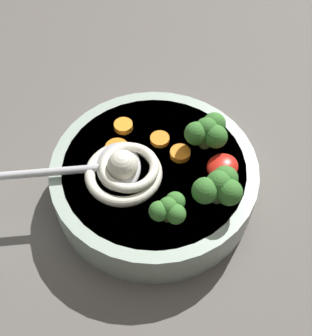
% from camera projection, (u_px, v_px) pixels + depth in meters
% --- Properties ---
extents(table_slab, '(1.27, 1.27, 0.04)m').
position_uv_depth(table_slab, '(163.00, 194.00, 0.53)').
color(table_slab, '#5B5651').
rests_on(table_slab, ground).
extents(soup_bowl, '(0.21, 0.21, 0.05)m').
position_uv_depth(soup_bowl, '(156.00, 181.00, 0.49)').
color(soup_bowl, '#9EB2A3').
rests_on(soup_bowl, table_slab).
extents(noodle_pile, '(0.08, 0.08, 0.03)m').
position_uv_depth(noodle_pile, '(125.00, 170.00, 0.45)').
color(noodle_pile, silver).
rests_on(noodle_pile, soup_bowl).
extents(soup_spoon, '(0.15, 0.14, 0.02)m').
position_uv_depth(soup_spoon, '(105.00, 167.00, 0.46)').
color(soup_spoon, '#B7B7BC').
rests_on(soup_spoon, soup_bowl).
extents(chili_sauce_dollop, '(0.03, 0.03, 0.01)m').
position_uv_depth(chili_sauce_dollop, '(222.00, 167.00, 0.46)').
color(chili_sauce_dollop, red).
rests_on(chili_sauce_dollop, soup_bowl).
extents(broccoli_floret_center, '(0.05, 0.04, 0.04)m').
position_uv_depth(broccoli_floret_center, '(208.00, 131.00, 0.47)').
color(broccoli_floret_center, '#7A9E60').
rests_on(broccoli_floret_center, soup_bowl).
extents(broccoli_floret_front, '(0.05, 0.04, 0.04)m').
position_uv_depth(broccoli_floret_front, '(218.00, 188.00, 0.42)').
color(broccoli_floret_front, '#7A9E60').
rests_on(broccoli_floret_front, soup_bowl).
extents(broccoli_floret_rear, '(0.04, 0.03, 0.03)m').
position_uv_depth(broccoli_floret_rear, '(169.00, 209.00, 0.42)').
color(broccoli_floret_rear, '#7A9E60').
rests_on(broccoli_floret_rear, soup_bowl).
extents(carrot_slice_beside_noodles, '(0.02, 0.02, 0.00)m').
position_uv_depth(carrot_slice_beside_noodles, '(117.00, 148.00, 0.48)').
color(carrot_slice_beside_noodles, orange).
rests_on(carrot_slice_beside_noodles, soup_bowl).
extents(carrot_slice_extra_b, '(0.02, 0.02, 0.01)m').
position_uv_depth(carrot_slice_extra_b, '(125.00, 125.00, 0.50)').
color(carrot_slice_extra_b, orange).
rests_on(carrot_slice_extra_b, soup_bowl).
extents(carrot_slice_left, '(0.02, 0.02, 0.01)m').
position_uv_depth(carrot_slice_left, '(160.00, 139.00, 0.49)').
color(carrot_slice_left, orange).
rests_on(carrot_slice_left, soup_bowl).
extents(carrot_slice_near_spoon, '(0.02, 0.02, 0.01)m').
position_uv_depth(carrot_slice_near_spoon, '(180.00, 153.00, 0.47)').
color(carrot_slice_near_spoon, orange).
rests_on(carrot_slice_near_spoon, soup_bowl).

